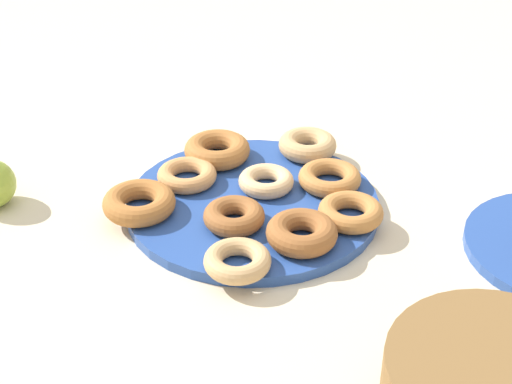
% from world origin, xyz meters
% --- Properties ---
extents(ground_plane, '(2.40, 2.40, 0.00)m').
position_xyz_m(ground_plane, '(0.00, 0.00, 0.00)').
color(ground_plane, beige).
extents(donut_plate, '(0.34, 0.34, 0.01)m').
position_xyz_m(donut_plate, '(0.00, 0.00, 0.01)').
color(donut_plate, '#284C9E').
rests_on(donut_plate, ground_plane).
extents(donut_0, '(0.10, 0.10, 0.03)m').
position_xyz_m(donut_0, '(0.03, 0.06, 0.03)').
color(donut_0, '#995B2D').
rests_on(donut_0, donut_plate).
extents(donut_1, '(0.11, 0.11, 0.02)m').
position_xyz_m(donut_1, '(0.04, 0.15, 0.03)').
color(donut_1, tan).
rests_on(donut_1, donut_plate).
extents(donut_2, '(0.13, 0.13, 0.03)m').
position_xyz_m(donut_2, '(0.04, -0.12, 0.03)').
color(donut_2, '#AD6B33').
rests_on(donut_2, donut_plate).
extents(donut_3, '(0.09, 0.09, 0.02)m').
position_xyz_m(donut_3, '(-0.12, 0.07, 0.03)').
color(donut_3, '#BC7A3D').
rests_on(donut_3, donut_plate).
extents(donut_4, '(0.12, 0.12, 0.03)m').
position_xyz_m(donut_4, '(-0.04, 0.11, 0.03)').
color(donut_4, '#995B2D').
rests_on(donut_4, donut_plate).
extents(donut_5, '(0.11, 0.11, 0.02)m').
position_xyz_m(donut_5, '(0.08, -0.06, 0.03)').
color(donut_5, tan).
rests_on(donut_5, donut_plate).
extents(donut_6, '(0.12, 0.12, 0.03)m').
position_xyz_m(donut_6, '(-0.10, -0.11, 0.03)').
color(donut_6, tan).
rests_on(donut_6, donut_plate).
extents(donut_7, '(0.09, 0.09, 0.02)m').
position_xyz_m(donut_7, '(-0.02, -0.03, 0.03)').
color(donut_7, '#EABC84').
rests_on(donut_7, donut_plate).
extents(donut_8, '(0.13, 0.13, 0.03)m').
position_xyz_m(donut_8, '(0.15, 0.01, 0.03)').
color(donut_8, '#AD6B33').
rests_on(donut_8, donut_plate).
extents(donut_9, '(0.09, 0.09, 0.02)m').
position_xyz_m(donut_9, '(-0.11, -0.02, 0.03)').
color(donut_9, '#BC7A3D').
rests_on(donut_9, donut_plate).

